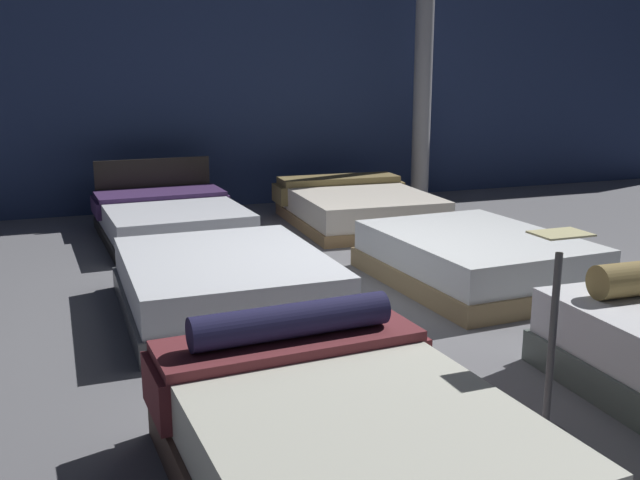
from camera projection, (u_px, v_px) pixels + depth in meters
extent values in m
cube|color=slate|center=(364.00, 304.00, 6.04)|extent=(18.00, 18.00, 0.02)
cube|color=navy|center=(227.00, 83.00, 10.01)|extent=(18.00, 0.06, 3.50)
cube|color=brown|center=(347.00, 478.00, 3.25)|extent=(1.55, 2.04, 0.21)
cube|color=silver|center=(348.00, 430.00, 3.19)|extent=(1.49, 1.98, 0.28)
cube|color=maroon|center=(289.00, 341.00, 3.79)|extent=(1.44, 0.56, 0.06)
cube|color=maroon|center=(156.00, 392.00, 3.54)|extent=(0.08, 0.48, 0.26)
cube|color=maroon|center=(405.00, 348.00, 4.10)|extent=(0.08, 0.48, 0.26)
cylinder|color=#201F45|center=(292.00, 321.00, 3.72)|extent=(1.10, 0.24, 0.18)
cube|color=#57595B|center=(226.00, 300.00, 5.82)|extent=(1.62, 2.00, 0.19)
cube|color=silver|center=(225.00, 272.00, 5.76)|extent=(1.56, 1.94, 0.28)
cube|color=#8E754F|center=(474.00, 273.00, 6.58)|extent=(1.65, 2.11, 0.18)
cube|color=silver|center=(475.00, 249.00, 6.53)|extent=(1.59, 2.04, 0.28)
cube|color=black|center=(172.00, 234.00, 8.32)|extent=(1.65, 2.19, 0.12)
cube|color=silver|center=(171.00, 217.00, 8.28)|extent=(1.58, 2.13, 0.28)
cube|color=black|center=(154.00, 190.00, 9.19)|extent=(1.46, 0.10, 0.82)
cube|color=#402855|center=(160.00, 193.00, 8.84)|extent=(1.56, 0.80, 0.05)
cube|color=#402855|center=(96.00, 208.00, 8.57)|extent=(0.09, 0.73, 0.19)
cube|color=#402855|center=(221.00, 199.00, 9.16)|extent=(0.09, 0.73, 0.19)
cube|color=#937249|center=(359.00, 220.00, 9.07)|extent=(1.74, 2.23, 0.14)
cube|color=silver|center=(359.00, 203.00, 9.02)|extent=(1.68, 2.17, 0.29)
cube|color=olive|center=(339.00, 180.00, 9.71)|extent=(1.65, 0.59, 0.09)
cube|color=olive|center=(280.00, 194.00, 9.50)|extent=(0.11, 0.52, 0.24)
cube|color=olive|center=(395.00, 188.00, 9.99)|extent=(0.11, 0.52, 0.24)
cylinder|color=#3F3F44|center=(545.00, 433.00, 3.84)|extent=(0.24, 0.24, 0.02)
cylinder|color=#3F3F44|center=(552.00, 347.00, 3.73)|extent=(0.04, 0.04, 1.02)
cube|color=beige|center=(561.00, 234.00, 3.58)|extent=(0.28, 0.20, 0.01)
cylinder|color=#99999E|center=(423.00, 83.00, 10.34)|extent=(0.27, 0.27, 3.50)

